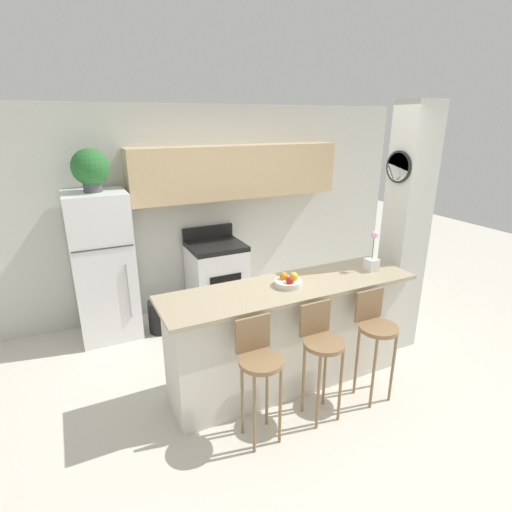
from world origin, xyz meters
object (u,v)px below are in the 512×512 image
Objects in this scene: bar_stool_left at (259,363)px; fruit_bowl at (289,281)px; potted_plant_on_fridge at (90,168)px; bar_stool_mid at (321,345)px; orchid_vase at (372,259)px; stove_range at (217,277)px; refrigerator at (103,267)px; trash_bin at (161,316)px; bar_stool_right at (375,330)px.

fruit_bowl reaches higher than bar_stool_left.
bar_stool_left is 2.64m from potted_plant_on_fridge.
orchid_vase reaches higher than bar_stool_mid.
potted_plant_on_fridge is 2.96m from orchid_vase.
potted_plant_on_fridge is at bearing 122.73° from bar_stool_mid.
fruit_bowl is (-0.03, 0.48, 0.38)m from bar_stool_mid.
stove_range is 1.96m from potted_plant_on_fridge.
refrigerator is at bearing 111.11° from bar_stool_left.
stove_range is at bearing 0.45° from refrigerator.
fruit_bowl is (-0.91, 0.02, -0.08)m from orchid_vase.
stove_range is at bearing 15.07° from trash_bin.
bar_stool_left is 0.81m from fruit_bowl.
potted_plant_on_fridge reaches higher than stove_range.
bar_stool_mid is at bearing -86.43° from fruit_bowl.
stove_range is 1.08× the size of bar_stool_left.
stove_range is 2.28m from bar_stool_right.
refrigerator is at bearing 131.97° from bar_stool_right.
stove_range is 2.42× the size of potted_plant_on_fridge.
bar_stool_mid is at bearing -88.14° from stove_range.
orchid_vase reaches higher than bar_stool_left.
bar_stool_right is (0.63, -2.19, 0.20)m from stove_range.
bar_stool_mid is at bearing -57.27° from refrigerator.
fruit_bowl is (1.37, -1.69, 0.21)m from refrigerator.
orchid_vase reaches higher than stove_range.
bar_stool_mid is 0.61m from fruit_bowl.
trash_bin is at bearing 125.76° from bar_stool_right.
refrigerator is 1.38m from stove_range.
bar_stool_right is 2.61× the size of trash_bin.
potted_plant_on_fridge is 1.13× the size of orchid_vase.
refrigerator is at bearing -179.55° from stove_range.
refrigerator is at bearing 128.94° from fruit_bowl.
bar_stool_mid reaches higher than trash_bin.
stove_range is at bearing 91.37° from fruit_bowl.
bar_stool_right is 2.25× the size of potted_plant_on_fridge.
fruit_bowl is (0.04, -1.70, 0.58)m from stove_range.
orchid_vase is at bearing -36.97° from potted_plant_on_fridge.
bar_stool_mid is at bearing 0.00° from bar_stool_left.
refrigerator is 0.86m from trash_bin.
bar_stool_left is 1.58m from orchid_vase.
bar_stool_left is at bearing -137.64° from fruit_bowl.
fruit_bowl is at bearing 178.81° from orchid_vase.
bar_stool_left is at bearing 180.00° from bar_stool_right.
bar_stool_mid is at bearing 180.00° from bar_stool_right.
fruit_bowl reaches higher than bar_stool_mid.
refrigerator is 1.67× the size of bar_stool_right.
trash_bin is (-0.30, 1.97, -0.47)m from bar_stool_left.
trash_bin is at bearing -20.73° from potted_plant_on_fridge.
bar_stool_right is at bearing -48.03° from potted_plant_on_fridge.
bar_stool_left is at bearing -162.12° from orchid_vase.
orchid_vase is 0.91m from fruit_bowl.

